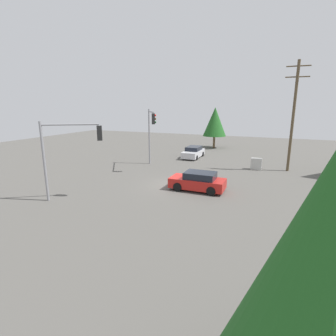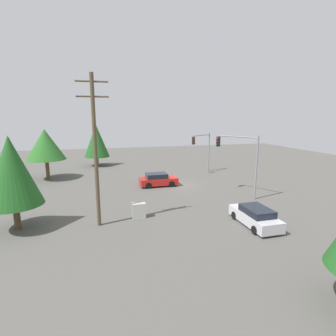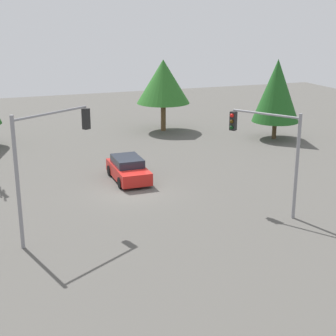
{
  "view_description": "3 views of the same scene",
  "coord_description": "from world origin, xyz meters",
  "px_view_note": "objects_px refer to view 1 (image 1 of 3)",
  "views": [
    {
      "loc": [
        -7.93,
        20.13,
        6.73
      ],
      "look_at": [
        0.72,
        -0.44,
        1.38
      ],
      "focal_mm": 28.0,
      "sensor_mm": 36.0,
      "label": 1
    },
    {
      "loc": [
        -9.04,
        -28.85,
        8.11
      ],
      "look_at": [
        -0.82,
        1.22,
        1.92
      ],
      "focal_mm": 28.0,
      "sensor_mm": 36.0,
      "label": 2
    },
    {
      "loc": [
        28.85,
        -8.18,
        10.62
      ],
      "look_at": [
        0.65,
        2.13,
        1.47
      ],
      "focal_mm": 55.0,
      "sensor_mm": 36.0,
      "label": 3
    }
  ],
  "objects_px": {
    "electrical_cabinet": "(256,164)",
    "sedan_red": "(198,181)",
    "traffic_signal_main": "(151,128)",
    "sedan_silver": "(193,152)",
    "traffic_signal_cross": "(68,146)"
  },
  "relations": [
    {
      "from": "electrical_cabinet",
      "to": "sedan_red",
      "type": "bearing_deg",
      "value": 67.8
    },
    {
      "from": "sedan_silver",
      "to": "traffic_signal_main",
      "type": "height_order",
      "value": "traffic_signal_main"
    },
    {
      "from": "sedan_red",
      "to": "traffic_signal_main",
      "type": "relative_size",
      "value": 0.7
    },
    {
      "from": "sedan_red",
      "to": "sedan_silver",
      "type": "bearing_deg",
      "value": 19.0
    },
    {
      "from": "traffic_signal_main",
      "to": "electrical_cabinet",
      "type": "xyz_separation_m",
      "value": [
        -10.91,
        -3.3,
        -3.76
      ]
    },
    {
      "from": "sedan_silver",
      "to": "traffic_signal_cross",
      "type": "relative_size",
      "value": 0.81
    },
    {
      "from": "traffic_signal_cross",
      "to": "traffic_signal_main",
      "type": "bearing_deg",
      "value": 53.43
    },
    {
      "from": "traffic_signal_main",
      "to": "traffic_signal_cross",
      "type": "bearing_deg",
      "value": -36.23
    },
    {
      "from": "sedan_silver",
      "to": "electrical_cabinet",
      "type": "relative_size",
      "value": 3.73
    },
    {
      "from": "traffic_signal_main",
      "to": "traffic_signal_cross",
      "type": "height_order",
      "value": "traffic_signal_main"
    },
    {
      "from": "traffic_signal_main",
      "to": "traffic_signal_cross",
      "type": "relative_size",
      "value": 1.11
    },
    {
      "from": "traffic_signal_main",
      "to": "electrical_cabinet",
      "type": "relative_size",
      "value": 5.15
    },
    {
      "from": "sedan_silver",
      "to": "electrical_cabinet",
      "type": "distance_m",
      "value": 9.08
    },
    {
      "from": "traffic_signal_main",
      "to": "traffic_signal_cross",
      "type": "xyz_separation_m",
      "value": [
        0.78,
        11.54,
        -0.44
      ]
    },
    {
      "from": "traffic_signal_main",
      "to": "electrical_cabinet",
      "type": "bearing_deg",
      "value": 74.48
    }
  ]
}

